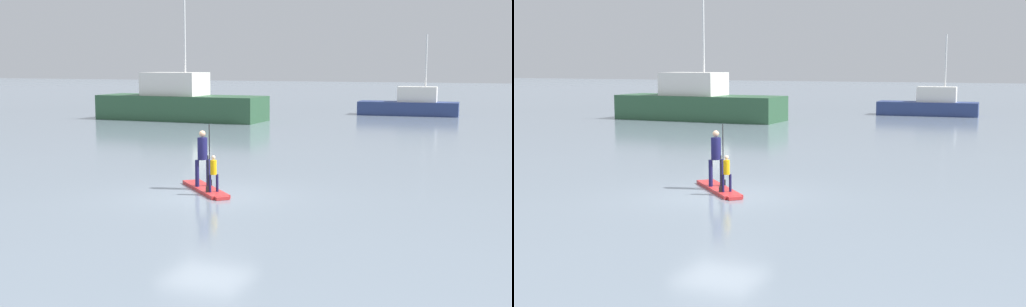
% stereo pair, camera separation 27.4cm
% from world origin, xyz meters
% --- Properties ---
extents(ground_plane, '(240.00, 240.00, 0.00)m').
position_xyz_m(ground_plane, '(0.00, 0.00, 0.00)').
color(ground_plane, gray).
extents(paddleboard_near, '(2.47, 2.47, 0.10)m').
position_xyz_m(paddleboard_near, '(-0.31, 0.57, 0.05)').
color(paddleboard_near, red).
rests_on(paddleboard_near, ground).
extents(paddler_adult, '(0.43, 0.43, 1.87)m').
position_xyz_m(paddler_adult, '(-0.51, 0.78, 1.07)').
color(paddler_adult, '#19194C').
rests_on(paddler_adult, paddleboard_near).
extents(paddler_child_solo, '(0.31, 0.31, 1.07)m').
position_xyz_m(paddler_child_solo, '(0.18, 0.06, 0.69)').
color(paddler_child_solo, '#19194C').
rests_on(paddler_child_solo, paddleboard_near).
extents(fishing_boat_white_large, '(11.42, 3.53, 9.38)m').
position_xyz_m(fishing_boat_white_large, '(-13.28, 22.77, 1.15)').
color(fishing_boat_white_large, '#2D5638').
rests_on(fishing_boat_white_large, ground).
extents(motor_boat_small_navy, '(7.29, 2.65, 5.85)m').
position_xyz_m(motor_boat_small_navy, '(0.38, 32.69, 0.75)').
color(motor_boat_small_navy, navy).
rests_on(motor_boat_small_navy, ground).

